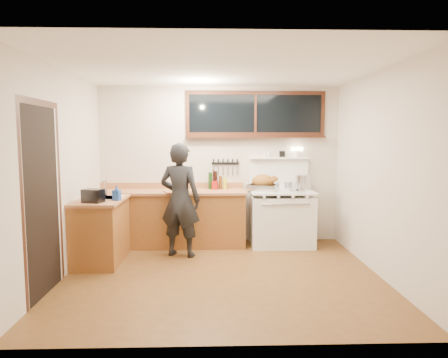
{
  "coord_description": "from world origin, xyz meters",
  "views": [
    {
      "loc": [
        -0.13,
        -4.96,
        1.76
      ],
      "look_at": [
        0.05,
        0.85,
        1.15
      ],
      "focal_mm": 32.0,
      "sensor_mm": 36.0,
      "label": 1
    }
  ],
  "objects_px": {
    "vintage_stove": "(281,217)",
    "cutting_board": "(179,188)",
    "man": "(180,200)",
    "roast_turkey": "(263,184)"
  },
  "relations": [
    {
      "from": "vintage_stove",
      "to": "man",
      "type": "xyz_separation_m",
      "value": [
        -1.6,
        -0.55,
        0.37
      ]
    },
    {
      "from": "vintage_stove",
      "to": "roast_turkey",
      "type": "relative_size",
      "value": 2.8
    },
    {
      "from": "man",
      "to": "cutting_board",
      "type": "xyz_separation_m",
      "value": [
        -0.05,
        0.44,
        0.11
      ]
    },
    {
      "from": "vintage_stove",
      "to": "cutting_board",
      "type": "xyz_separation_m",
      "value": [
        -1.65,
        -0.11,
        0.49
      ]
    },
    {
      "from": "vintage_stove",
      "to": "cutting_board",
      "type": "distance_m",
      "value": 1.72
    },
    {
      "from": "vintage_stove",
      "to": "man",
      "type": "bearing_deg",
      "value": -161.12
    },
    {
      "from": "man",
      "to": "roast_turkey",
      "type": "bearing_deg",
      "value": 23.88
    },
    {
      "from": "roast_turkey",
      "to": "man",
      "type": "bearing_deg",
      "value": -156.12
    },
    {
      "from": "man",
      "to": "vintage_stove",
      "type": "bearing_deg",
      "value": 18.88
    },
    {
      "from": "roast_turkey",
      "to": "vintage_stove",
      "type": "bearing_deg",
      "value": -5.83
    }
  ]
}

